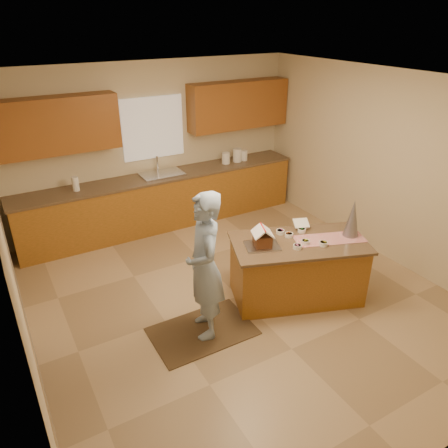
{
  "coord_description": "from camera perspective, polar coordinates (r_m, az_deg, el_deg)",
  "views": [
    {
      "loc": [
        -2.47,
        -3.93,
        3.36
      ],
      "look_at": [
        -0.1,
        0.2,
        1.0
      ],
      "focal_mm": 34.45,
      "sensor_mm": 36.0,
      "label": 1
    }
  ],
  "objects": [
    {
      "name": "canister_a",
      "position": [
        7.74,
        0.24,
        8.75
      ],
      "size": [
        0.15,
        0.15,
        0.2
      ],
      "primitive_type": "cylinder",
      "color": "white",
      "rests_on": "back_counter_top"
    },
    {
      "name": "upper_cabinet_left",
      "position": [
        6.73,
        -21.74,
        12.0
      ],
      "size": [
        1.85,
        0.35,
        0.8
      ],
      "primitive_type": "cube",
      "color": "brown",
      "rests_on": "wall_back"
    },
    {
      "name": "candy_bowls",
      "position": [
        5.42,
        9.97,
        -1.86
      ],
      "size": [
        0.43,
        0.62,
        0.05
      ],
      "color": "green",
      "rests_on": "island_top"
    },
    {
      "name": "wall_left",
      "position": [
        4.41,
        -26.74,
        -3.8
      ],
      "size": [
        5.5,
        5.5,
        0.0
      ],
      "primitive_type": "plane",
      "color": "beige",
      "rests_on": "floor"
    },
    {
      "name": "window_curtain",
      "position": [
        7.3,
        -9.43,
        12.45
      ],
      "size": [
        1.05,
        0.03,
        1.0
      ],
      "primitive_type": "cube",
      "color": "white",
      "rests_on": "wall_back"
    },
    {
      "name": "gingerbread_house",
      "position": [
        5.16,
        5.13,
        -1.9
      ],
      "size": [
        0.31,
        0.31,
        0.25
      ],
      "color": "brown",
      "rests_on": "baking_tray"
    },
    {
      "name": "upper_cabinet_right",
      "position": [
        7.78,
        1.92,
        15.52
      ],
      "size": [
        1.85,
        0.35,
        0.8
      ],
      "primitive_type": "cube",
      "color": "brown",
      "rests_on": "wall_back"
    },
    {
      "name": "table_runner",
      "position": [
        5.53,
        13.85,
        -1.92
      ],
      "size": [
        0.94,
        0.6,
        0.01
      ],
      "primitive_type": "cube",
      "rotation": [
        0.0,
        0.0,
        -0.35
      ],
      "color": "#A50B19",
      "rests_on": "island_top"
    },
    {
      "name": "boy",
      "position": [
        4.69,
        -2.57,
        -5.68
      ],
      "size": [
        0.57,
        0.72,
        1.73
      ],
      "primitive_type": "imported",
      "rotation": [
        0.0,
        0.0,
        -1.85
      ],
      "color": "#90AACD",
      "rests_on": "rug"
    },
    {
      "name": "cookbook",
      "position": [
        5.67,
        10.2,
        0.1
      ],
      "size": [
        0.23,
        0.21,
        0.08
      ],
      "primitive_type": "cube",
      "rotation": [
        -1.13,
        0.0,
        -0.35
      ],
      "color": "white",
      "rests_on": "island_top"
    },
    {
      "name": "canister_c",
      "position": [
        7.93,
        2.67,
        9.09
      ],
      "size": [
        0.13,
        0.13,
        0.18
      ],
      "primitive_type": "cylinder",
      "color": "white",
      "rests_on": "back_counter_top"
    },
    {
      "name": "island_top",
      "position": [
        5.4,
        9.95,
        -2.48
      ],
      "size": [
        1.85,
        1.38,
        0.04
      ],
      "primitive_type": "cube",
      "rotation": [
        0.0,
        0.0,
        -0.35
      ],
      "color": "brown",
      "rests_on": "island_base"
    },
    {
      "name": "back_counter_base",
      "position": [
        7.44,
        -7.99,
        2.97
      ],
      "size": [
        4.8,
        0.6,
        0.88
      ],
      "primitive_type": "cube",
      "color": "#A45C22",
      "rests_on": "floor"
    },
    {
      "name": "baking_tray",
      "position": [
        5.21,
        5.09,
        -2.9
      ],
      "size": [
        0.48,
        0.42,
        0.02
      ],
      "primitive_type": "cube",
      "rotation": [
        0.0,
        0.0,
        -0.35
      ],
      "color": "silver",
      "rests_on": "island_top"
    },
    {
      "name": "paper_towel",
      "position": [
        6.88,
        -19.1,
        5.05
      ],
      "size": [
        0.1,
        0.1,
        0.22
      ],
      "primitive_type": "cylinder",
      "color": "white",
      "rests_on": "back_counter_top"
    },
    {
      "name": "island_base",
      "position": [
        5.6,
        9.63,
        -6.12
      ],
      "size": [
        1.76,
        1.29,
        0.78
      ],
      "primitive_type": "cube",
      "rotation": [
        0.0,
        0.0,
        -0.35
      ],
      "color": "#A45C22",
      "rests_on": "floor"
    },
    {
      "name": "tinsel_tree",
      "position": [
        5.57,
        16.69,
        0.73
      ],
      "size": [
        0.25,
        0.25,
        0.48
      ],
      "primitive_type": "cone",
      "rotation": [
        0.0,
        0.0,
        -0.35
      ],
      "color": "#B9BAC6",
      "rests_on": "island_top"
    },
    {
      "name": "canister_b",
      "position": [
        7.85,
        1.76,
        9.13
      ],
      "size": [
        0.16,
        0.16,
        0.24
      ],
      "primitive_type": "cylinder",
      "color": "white",
      "rests_on": "back_counter_top"
    },
    {
      "name": "wall_back",
      "position": [
        7.4,
        -9.34,
        10.25
      ],
      "size": [
        5.5,
        5.5,
        0.0
      ],
      "primitive_type": "plane",
      "color": "beige",
      "rests_on": "floor"
    },
    {
      "name": "sink",
      "position": [
        7.27,
        -8.21,
        6.23
      ],
      "size": [
        0.7,
        0.45,
        0.12
      ],
      "primitive_type": "cube",
      "color": "silver",
      "rests_on": "back_counter_top"
    },
    {
      "name": "ceiling",
      "position": [
        4.69,
        2.4,
        18.25
      ],
      "size": [
        5.5,
        5.5,
        0.0
      ],
      "primitive_type": "plane",
      "color": "silver",
      "rests_on": "floor"
    },
    {
      "name": "stone_accent",
      "position": [
        3.77,
        -24.97,
        -10.47
      ],
      "size": [
        0.0,
        2.5,
        2.5
      ],
      "primitive_type": "plane",
      "rotation": [
        1.57,
        0.0,
        1.57
      ],
      "color": "gray",
      "rests_on": "wall_left"
    },
    {
      "name": "back_counter_top",
      "position": [
        7.27,
        -8.22,
        6.3
      ],
      "size": [
        4.85,
        0.63,
        0.04
      ],
      "primitive_type": "cube",
      "color": "brown",
      "rests_on": "back_counter_base"
    },
    {
      "name": "wall_right",
      "position": [
        6.65,
        20.91,
        7.0
      ],
      "size": [
        5.5,
        5.5,
        0.0
      ],
      "primitive_type": "plane",
      "color": "beige",
      "rests_on": "floor"
    },
    {
      "name": "rug",
      "position": [
        5.18,
        -2.88,
        -14.0
      ],
      "size": [
        1.17,
        0.76,
        0.01
      ],
      "primitive_type": "cube",
      "color": "black",
      "rests_on": "floor"
    },
    {
      "name": "faucet",
      "position": [
        7.38,
        -8.84,
        7.87
      ],
      "size": [
        0.03,
        0.03,
        0.28
      ],
      "primitive_type": "cylinder",
      "color": "silver",
      "rests_on": "back_counter_top"
    },
    {
      "name": "floor",
      "position": [
        5.73,
        1.89,
        -9.56
      ],
      "size": [
        5.5,
        5.5,
        0.0
      ],
      "primitive_type": "plane",
      "color": "tan",
      "rests_on": "ground"
    }
  ]
}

